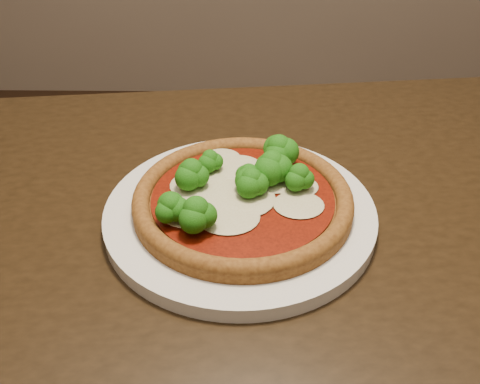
{
  "coord_description": "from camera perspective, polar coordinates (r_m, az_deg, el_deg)",
  "views": [
    {
      "loc": [
        -0.1,
        -0.44,
        1.16
      ],
      "look_at": [
        -0.11,
        0.07,
        0.79
      ],
      "focal_mm": 40.0,
      "sensor_mm": 36.0,
      "label": 1
    }
  ],
  "objects": [
    {
      "name": "dining_table",
      "position": [
        0.73,
        2.5,
        -8.78
      ],
      "size": [
        1.25,
        0.84,
        0.75
      ],
      "rotation": [
        0.0,
        0.0,
        0.12
      ],
      "color": "black",
      "rests_on": "floor"
    },
    {
      "name": "plate",
      "position": [
        0.64,
        -0.0,
        -2.25
      ],
      "size": [
        0.32,
        0.32,
        0.02
      ],
      "primitive_type": "cylinder",
      "color": "silver",
      "rests_on": "dining_table"
    },
    {
      "name": "pizza",
      "position": [
        0.63,
        0.16,
        -0.16
      ],
      "size": [
        0.26,
        0.26,
        0.06
      ],
      "rotation": [
        0.0,
        0.0,
        0.28
      ],
      "color": "brown",
      "rests_on": "plate"
    }
  ]
}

